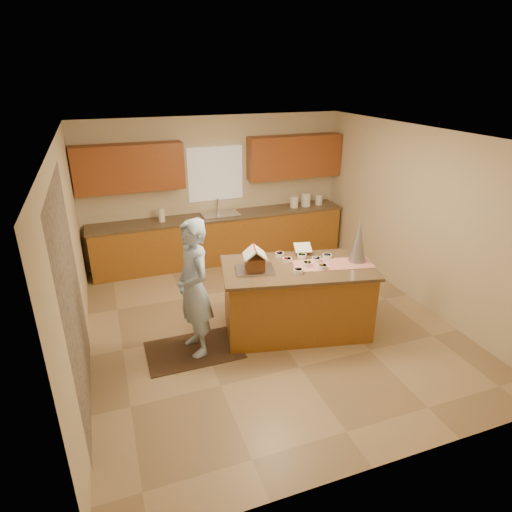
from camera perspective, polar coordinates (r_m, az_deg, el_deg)
name	(u,v)px	position (r m, az deg, el deg)	size (l,w,h in m)	color
floor	(267,322)	(6.55, 1.43, -8.60)	(5.50, 5.50, 0.00)	tan
ceiling	(269,135)	(5.62, 1.72, 15.50)	(5.50, 5.50, 0.00)	silver
wall_back	(215,189)	(8.46, -5.31, 8.69)	(5.50, 5.50, 0.00)	beige
wall_front	(390,348)	(3.81, 17.11, -11.44)	(5.50, 5.50, 0.00)	beige
wall_left	(71,262)	(5.61, -22.98, -0.75)	(5.50, 5.50, 0.00)	beige
wall_right	(419,217)	(7.21, 20.48, 4.74)	(5.50, 5.50, 0.00)	beige
stone_accent	(73,300)	(4.92, -22.79, -5.35)	(2.50, 2.50, 0.00)	gray
window_curtain	(215,174)	(8.36, -5.34, 10.64)	(1.05, 0.03, 1.00)	white
back_counter_base	(221,239)	(8.45, -4.56, 2.24)	(4.80, 0.60, 0.88)	#A55722
back_counter_top	(220,216)	(8.30, -4.66, 5.21)	(4.85, 0.63, 0.04)	brown
upper_cabinet_left	(129,168)	(7.92, -16.21, 10.99)	(1.85, 0.35, 0.80)	#9D4921
upper_cabinet_right	(294,157)	(8.68, 5.04, 12.80)	(1.85, 0.35, 0.80)	#9D4921
sink	(220,217)	(8.30, -4.66, 5.14)	(0.70, 0.45, 0.12)	silver
faucet	(218,205)	(8.42, -5.03, 6.59)	(0.03, 0.03, 0.28)	silver
island_base	(297,300)	(6.16, 5.31, -5.76)	(1.95, 0.98, 0.95)	#A55722
island_top	(298,268)	(5.94, 5.49, -1.54)	(2.04, 1.06, 0.04)	brown
table_runner	(333,264)	(6.06, 10.00, -1.05)	(1.08, 0.39, 0.01)	#B71B0D
baking_tray	(255,270)	(5.78, -0.15, -1.79)	(0.50, 0.37, 0.03)	silver
cookbook	(303,248)	(6.30, 6.13, 1.08)	(0.24, 0.02, 0.20)	white
tinsel_tree	(359,241)	(6.11, 13.25, 1.89)	(0.24, 0.24, 0.60)	silver
rug	(194,350)	(6.01, -8.10, -12.05)	(1.23, 0.80, 0.01)	black
boy	(194,288)	(5.54, -8.12, -4.22)	(0.66, 0.43, 1.82)	#A8C6EF
canister_a	(294,202)	(8.76, 5.01, 7.07)	(0.16, 0.16, 0.23)	white
canister_b	(306,200)	(8.87, 6.54, 7.34)	(0.18, 0.18, 0.27)	white
canister_c	(319,200)	(9.00, 8.21, 7.29)	(0.14, 0.14, 0.20)	white
paper_towel	(162,215)	(8.06, -12.23, 5.26)	(0.11, 0.11, 0.25)	white
gingerbread_house	(255,261)	(5.72, -0.15, -0.64)	(0.35, 0.36, 0.31)	brown
candy_bowls	(305,261)	(6.03, 6.42, -0.65)	(0.74, 0.72, 0.06)	silver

